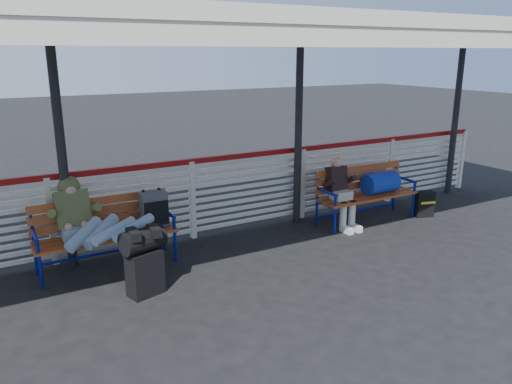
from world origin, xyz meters
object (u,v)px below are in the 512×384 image
luggage_stack (144,259)px  companion_person (341,191)px  bench_left (122,220)px  suitcase_side (424,204)px  traveler_man (98,226)px  bench_right (373,186)px

luggage_stack → companion_person: bearing=-3.1°
bench_left → suitcase_side: bearing=-6.3°
suitcase_side → luggage_stack: bearing=-159.4°
luggage_stack → suitcase_side: (5.09, 0.47, -0.22)m
bench_left → traveler_man: 0.51m
companion_person → suitcase_side: bearing=-10.5°
bench_left → suitcase_side: bench_left is taller
traveler_man → suitcase_side: bearing=-2.3°
bench_left → suitcase_side: (5.06, -0.56, -0.38)m
bench_right → traveler_man: 4.51m
bench_right → suitcase_side: (0.92, -0.30, -0.38)m
bench_right → traveler_man: bearing=-179.0°
traveler_man → companion_person: (3.83, 0.08, -0.11)m
companion_person → suitcase_side: 1.67m
traveler_man → bench_left: bearing=42.7°
traveler_man → companion_person: 3.83m
bench_right → traveler_man: size_ratio=1.10×
traveler_man → companion_person: size_ratio=1.43×
bench_right → suitcase_side: bearing=-18.2°
bench_left → traveler_man: (-0.37, -0.34, 0.10)m
luggage_stack → companion_person: (3.49, 0.76, 0.15)m
companion_person → luggage_stack: bearing=-167.6°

